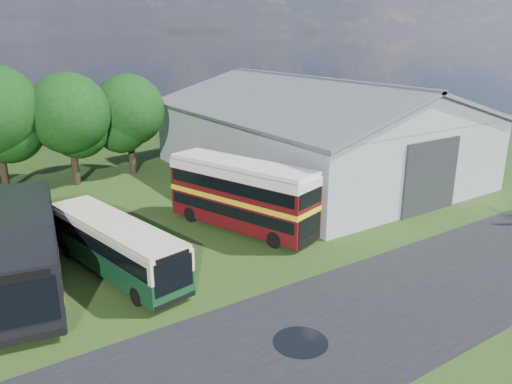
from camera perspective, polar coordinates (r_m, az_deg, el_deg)
ground at (r=23.40m, az=3.34°, el=-12.16°), size 120.00×120.00×0.00m
asphalt_road at (r=23.30m, az=14.00°, el=-12.85°), size 60.00×8.00×0.02m
puddle at (r=20.62m, az=5.10°, el=-16.77°), size 2.20×2.20×0.01m
storage_shed at (r=42.81m, az=6.66°, el=7.59°), size 18.80×24.80×8.15m
tree_right_a at (r=41.39m, az=-20.57°, el=8.38°), size 6.26×6.26×8.83m
tree_right_b at (r=43.58m, az=-14.36°, el=9.04°), size 5.98×5.98×8.45m
shrub_front at (r=30.76m, az=4.97°, el=-4.57°), size 1.70×1.70×1.70m
shrub_mid at (r=32.22m, az=2.75°, el=-3.45°), size 1.60×1.60×1.60m
shrub_back at (r=33.74m, az=0.73°, el=-2.43°), size 1.80×1.80×1.80m
bus_green_single at (r=26.08m, az=-15.74°, el=-5.94°), size 4.12×10.25×2.75m
bus_maroon_double at (r=30.48m, az=-1.67°, el=-0.46°), size 5.46×10.21×4.26m
bus_dark_single at (r=26.56m, az=-24.85°, el=-5.76°), size 5.01×12.61×3.39m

